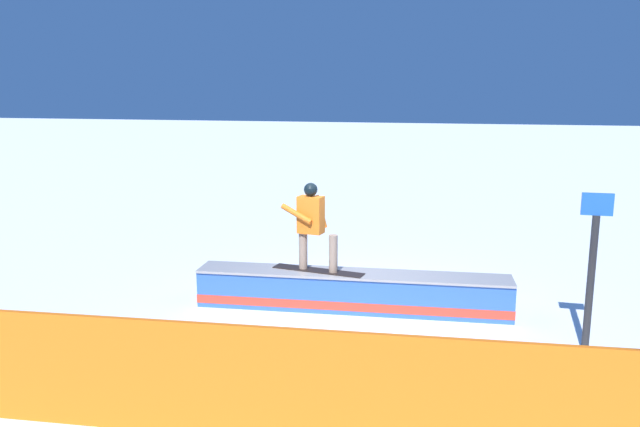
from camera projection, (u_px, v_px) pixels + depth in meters
ground_plane at (352, 309)px, 10.21m from camera, size 120.00×120.00×0.00m
grind_box at (352, 293)px, 10.16m from camera, size 5.14×1.08×0.63m
snowboarder at (313, 224)px, 10.06m from camera, size 1.57×0.50×1.45m
safety_fence at (273, 386)px, 6.25m from camera, size 12.30×1.12×1.24m
trail_marker at (592, 268)px, 8.40m from camera, size 0.40×0.10×2.21m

